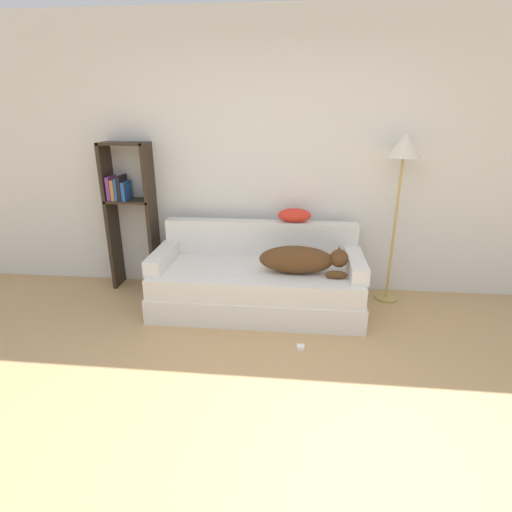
{
  "coord_description": "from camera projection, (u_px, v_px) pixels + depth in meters",
  "views": [
    {
      "loc": [
        0.23,
        -1.66,
        1.81
      ],
      "look_at": [
        -0.12,
        1.69,
        0.57
      ],
      "focal_mm": 28.0,
      "sensor_mm": 36.0,
      "label": 1
    }
  ],
  "objects": [
    {
      "name": "power_adapter",
      "position": [
        301.0,
        347.0,
        3.22
      ],
      "size": [
        0.06,
        0.06,
        0.03
      ],
      "color": "white",
      "rests_on": "ground_plane"
    },
    {
      "name": "couch_arm_right",
      "position": [
        356.0,
        264.0,
        3.62
      ],
      "size": [
        0.15,
        0.68,
        0.14
      ],
      "color": "silver",
      "rests_on": "couch"
    },
    {
      "name": "couch_arm_left",
      "position": [
        163.0,
        257.0,
        3.79
      ],
      "size": [
        0.15,
        0.68,
        0.14
      ],
      "color": "silver",
      "rests_on": "couch"
    },
    {
      "name": "throw_pillow",
      "position": [
        294.0,
        215.0,
        3.91
      ],
      "size": [
        0.33,
        0.17,
        0.13
      ],
      "color": "red",
      "rests_on": "couch_backrest"
    },
    {
      "name": "laptop",
      "position": [
        233.0,
        271.0,
        3.63
      ],
      "size": [
        0.32,
        0.25,
        0.02
      ],
      "rotation": [
        0.0,
        0.0,
        0.21
      ],
      "color": "silver",
      "rests_on": "couch"
    },
    {
      "name": "wall_back",
      "position": [
        275.0,
        159.0,
        3.96
      ],
      "size": [
        7.52,
        0.06,
        2.7
      ],
      "color": "silver",
      "rests_on": "ground_plane"
    },
    {
      "name": "dog",
      "position": [
        302.0,
        260.0,
        3.56
      ],
      "size": [
        0.79,
        0.24,
        0.26
      ],
      "color": "#513319",
      "rests_on": "couch"
    },
    {
      "name": "couch",
      "position": [
        257.0,
        288.0,
        3.81
      ],
      "size": [
        1.95,
        0.87,
        0.42
      ],
      "color": "silver",
      "rests_on": "ground_plane"
    },
    {
      "name": "ground_plane",
      "position": [
        246.0,
        459.0,
        2.2
      ],
      "size": [
        20.0,
        20.0,
        0.0
      ],
      "primitive_type": "plane",
      "color": "tan"
    },
    {
      "name": "bookshelf",
      "position": [
        129.0,
        207.0,
        4.09
      ],
      "size": [
        0.47,
        0.26,
        1.52
      ],
      "color": "#2D2319",
      "rests_on": "ground_plane"
    },
    {
      "name": "couch_backrest",
      "position": [
        261.0,
        238.0,
        4.02
      ],
      "size": [
        1.91,
        0.15,
        0.35
      ],
      "color": "silver",
      "rests_on": "couch"
    },
    {
      "name": "floor_lamp",
      "position": [
        403.0,
        158.0,
        3.6
      ],
      "size": [
        0.3,
        0.3,
        1.63
      ],
      "color": "tan",
      "rests_on": "ground_plane"
    }
  ]
}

